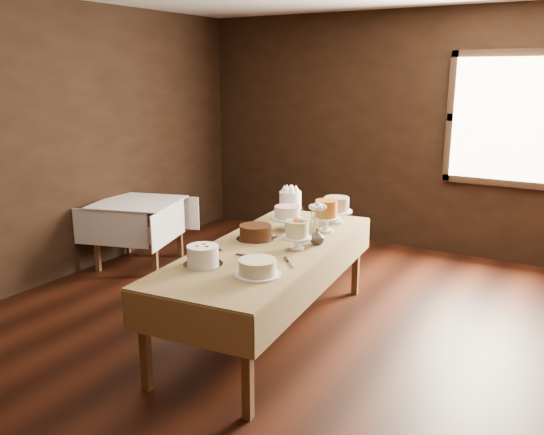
{
  "coord_description": "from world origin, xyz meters",
  "views": [
    {
      "loc": [
        2.26,
        -3.63,
        2.1
      ],
      "look_at": [
        0.0,
        0.2,
        0.95
      ],
      "focal_mm": 37.46,
      "sensor_mm": 36.0,
      "label": 1
    }
  ],
  "objects_px": {
    "cake_chocolate": "(255,233)",
    "cake_server_b": "(290,265)",
    "cake_caramel": "(326,218)",
    "cake_server_e": "(218,248)",
    "side_table": "(138,209)",
    "cake_lattice": "(287,219)",
    "cake_server_c": "(280,235)",
    "cake_server_a": "(256,257)",
    "cake_swirl": "(203,256)",
    "display_table": "(269,253)",
    "cake_server_d": "(312,240)",
    "cake_flowers": "(297,236)",
    "cake_meringue": "(290,205)",
    "flower_vase": "(317,237)",
    "cake_cream": "(257,268)",
    "cake_speckled": "(336,211)"
  },
  "relations": [
    {
      "from": "side_table",
      "to": "cake_flowers",
      "type": "bearing_deg",
      "value": -17.09
    },
    {
      "from": "cake_caramel",
      "to": "cake_server_e",
      "type": "relative_size",
      "value": 1.21
    },
    {
      "from": "cake_speckled",
      "to": "cake_chocolate",
      "type": "relative_size",
      "value": 0.94
    },
    {
      "from": "display_table",
      "to": "cake_meringue",
      "type": "height_order",
      "value": "cake_meringue"
    },
    {
      "from": "cake_swirl",
      "to": "cake_server_b",
      "type": "height_order",
      "value": "cake_swirl"
    },
    {
      "from": "cake_speckled",
      "to": "cake_cream",
      "type": "bearing_deg",
      "value": -85.81
    },
    {
      "from": "cake_server_a",
      "to": "cake_server_c",
      "type": "distance_m",
      "value": 0.62
    },
    {
      "from": "cake_server_d",
      "to": "cake_server_e",
      "type": "relative_size",
      "value": 1.0
    },
    {
      "from": "cake_lattice",
      "to": "cake_server_d",
      "type": "bearing_deg",
      "value": -30.05
    },
    {
      "from": "cake_speckled",
      "to": "cake_swirl",
      "type": "xyz_separation_m",
      "value": [
        -0.33,
        -1.57,
        -0.04
      ]
    },
    {
      "from": "cake_chocolate",
      "to": "cake_swirl",
      "type": "distance_m",
      "value": 0.73
    },
    {
      "from": "cake_speckled",
      "to": "cake_swirl",
      "type": "relative_size",
      "value": 1.01
    },
    {
      "from": "cake_speckled",
      "to": "cake_lattice",
      "type": "relative_size",
      "value": 0.95
    },
    {
      "from": "cake_server_e",
      "to": "cake_lattice",
      "type": "bearing_deg",
      "value": 109.18
    },
    {
      "from": "display_table",
      "to": "cake_server_d",
      "type": "bearing_deg",
      "value": 54.27
    },
    {
      "from": "cake_server_c",
      "to": "cake_server_d",
      "type": "xyz_separation_m",
      "value": [
        0.3,
        -0.0,
        0.0
      ]
    },
    {
      "from": "display_table",
      "to": "cake_swirl",
      "type": "bearing_deg",
      "value": -105.86
    },
    {
      "from": "display_table",
      "to": "cake_swirl",
      "type": "distance_m",
      "value": 0.67
    },
    {
      "from": "side_table",
      "to": "cake_caramel",
      "type": "relative_size",
      "value": 3.67
    },
    {
      "from": "side_table",
      "to": "cake_cream",
      "type": "relative_size",
      "value": 2.92
    },
    {
      "from": "cake_flowers",
      "to": "cake_server_b",
      "type": "height_order",
      "value": "cake_flowers"
    },
    {
      "from": "display_table",
      "to": "cake_flowers",
      "type": "xyz_separation_m",
      "value": [
        0.22,
        0.05,
        0.16
      ]
    },
    {
      "from": "cake_server_a",
      "to": "flower_vase",
      "type": "distance_m",
      "value": 0.59
    },
    {
      "from": "side_table",
      "to": "cake_lattice",
      "type": "height_order",
      "value": "cake_lattice"
    },
    {
      "from": "cake_server_b",
      "to": "cake_server_e",
      "type": "xyz_separation_m",
      "value": [
        -0.67,
        0.05,
        0.0
      ]
    },
    {
      "from": "cake_server_a",
      "to": "cake_cream",
      "type": "bearing_deg",
      "value": -62.9
    },
    {
      "from": "cake_caramel",
      "to": "cake_server_b",
      "type": "height_order",
      "value": "cake_caramel"
    },
    {
      "from": "cake_flowers",
      "to": "cake_server_c",
      "type": "height_order",
      "value": "cake_flowers"
    },
    {
      "from": "cake_swirl",
      "to": "cake_meringue",
      "type": "bearing_deg",
      "value": 94.64
    },
    {
      "from": "side_table",
      "to": "cake_server_b",
      "type": "distance_m",
      "value": 2.73
    },
    {
      "from": "cake_chocolate",
      "to": "cake_server_b",
      "type": "bearing_deg",
      "value": -36.77
    },
    {
      "from": "cake_server_a",
      "to": "cake_swirl",
      "type": "bearing_deg",
      "value": -131.86
    },
    {
      "from": "cake_speckled",
      "to": "cake_chocolate",
      "type": "height_order",
      "value": "cake_speckled"
    },
    {
      "from": "cake_caramel",
      "to": "cake_cream",
      "type": "xyz_separation_m",
      "value": [
        0.07,
        -1.23,
        -0.07
      ]
    },
    {
      "from": "cake_chocolate",
      "to": "cake_server_c",
      "type": "height_order",
      "value": "cake_chocolate"
    },
    {
      "from": "cake_chocolate",
      "to": "cake_cream",
      "type": "bearing_deg",
      "value": -56.94
    },
    {
      "from": "cake_flowers",
      "to": "cake_swirl",
      "type": "xyz_separation_m",
      "value": [
        -0.4,
        -0.68,
        -0.03
      ]
    },
    {
      "from": "cake_chocolate",
      "to": "cake_flowers",
      "type": "xyz_separation_m",
      "value": [
        0.41,
        -0.05,
        0.04
      ]
    },
    {
      "from": "cake_meringue",
      "to": "cake_lattice",
      "type": "xyz_separation_m",
      "value": [
        0.18,
        -0.39,
        -0.02
      ]
    },
    {
      "from": "cake_lattice",
      "to": "display_table",
      "type": "bearing_deg",
      "value": -76.75
    },
    {
      "from": "cake_server_d",
      "to": "cake_flowers",
      "type": "bearing_deg",
      "value": -156.21
    },
    {
      "from": "cake_lattice",
      "to": "cake_chocolate",
      "type": "xyz_separation_m",
      "value": [
        -0.07,
        -0.41,
        -0.04
      ]
    },
    {
      "from": "cake_server_c",
      "to": "flower_vase",
      "type": "bearing_deg",
      "value": -98.36
    },
    {
      "from": "cake_server_b",
      "to": "cake_server_d",
      "type": "height_order",
      "value": "same"
    },
    {
      "from": "cake_meringue",
      "to": "cake_server_e",
      "type": "xyz_separation_m",
      "value": [
        -0.02,
        -1.15,
        -0.12
      ]
    },
    {
      "from": "cake_lattice",
      "to": "cake_meringue",
      "type": "bearing_deg",
      "value": 115.33
    },
    {
      "from": "cake_server_d",
      "to": "side_table",
      "type": "bearing_deg",
      "value": 103.23
    },
    {
      "from": "flower_vase",
      "to": "cake_server_c",
      "type": "bearing_deg",
      "value": 169.92
    },
    {
      "from": "cake_chocolate",
      "to": "cake_server_c",
      "type": "bearing_deg",
      "value": 62.32
    },
    {
      "from": "cake_flowers",
      "to": "cake_chocolate",
      "type": "bearing_deg",
      "value": 173.31
    }
  ]
}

